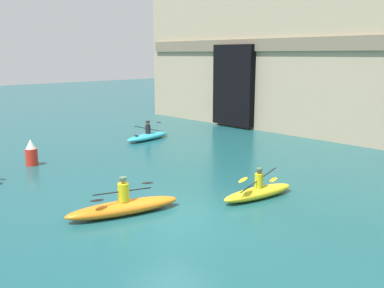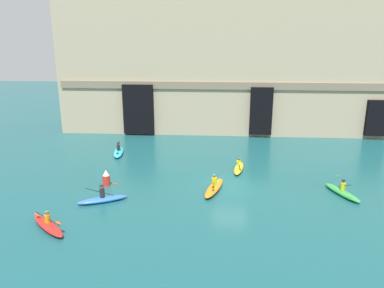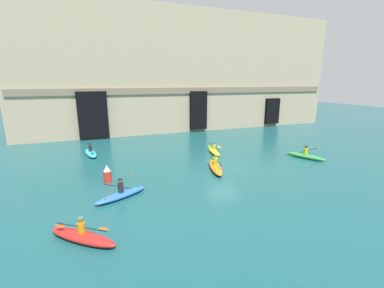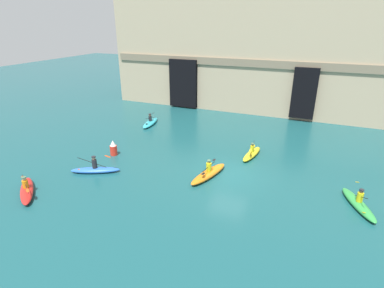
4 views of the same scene
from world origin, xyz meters
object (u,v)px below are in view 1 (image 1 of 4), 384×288
(kayak_yellow, at_px, (259,192))
(kayak_cyan, at_px, (148,136))
(kayak_orange, at_px, (124,206))
(marker_buoy, at_px, (31,153))

(kayak_yellow, bearing_deg, kayak_cyan, 81.22)
(kayak_yellow, xyz_separation_m, kayak_orange, (-1.90, -4.20, 0.02))
(kayak_cyan, xyz_separation_m, kayak_yellow, (10.69, -3.52, 0.01))
(kayak_cyan, xyz_separation_m, marker_buoy, (1.05, -7.28, 0.32))
(kayak_orange, relative_size, marker_buoy, 3.13)
(kayak_yellow, relative_size, marker_buoy, 2.59)
(kayak_orange, bearing_deg, kayak_yellow, -8.86)
(kayak_cyan, bearing_deg, kayak_yellow, -117.52)
(kayak_yellow, height_order, kayak_orange, kayak_orange)
(kayak_cyan, height_order, kayak_yellow, kayak_cyan)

